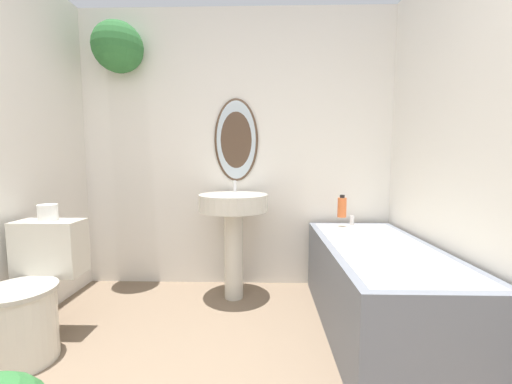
{
  "coord_description": "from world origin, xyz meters",
  "views": [
    {
      "loc": [
        0.24,
        -0.19,
        1.11
      ],
      "look_at": [
        0.2,
        1.59,
        0.93
      ],
      "focal_mm": 22.0,
      "sensor_mm": 36.0,
      "label": 1
    }
  ],
  "objects_px": {
    "bathtub": "(378,287)",
    "toilet_paper_roll": "(48,213)",
    "pedestal_sink": "(234,218)",
    "toilet": "(31,298)",
    "shampoo_bottle": "(342,207)"
  },
  "relations": [
    {
      "from": "bathtub",
      "to": "shampoo_bottle",
      "type": "xyz_separation_m",
      "value": [
        -0.1,
        0.58,
        0.43
      ]
    },
    {
      "from": "bathtub",
      "to": "toilet_paper_roll",
      "type": "height_order",
      "value": "toilet_paper_roll"
    },
    {
      "from": "pedestal_sink",
      "to": "bathtub",
      "type": "xyz_separation_m",
      "value": [
        0.98,
        -0.48,
        -0.36
      ]
    },
    {
      "from": "shampoo_bottle",
      "to": "pedestal_sink",
      "type": "bearing_deg",
      "value": -173.12
    },
    {
      "from": "toilet_paper_roll",
      "to": "toilet",
      "type": "bearing_deg",
      "value": -90.0
    },
    {
      "from": "shampoo_bottle",
      "to": "toilet_paper_roll",
      "type": "relative_size",
      "value": 1.67
    },
    {
      "from": "pedestal_sink",
      "to": "toilet_paper_roll",
      "type": "xyz_separation_m",
      "value": [
        -1.09,
        -0.58,
        0.14
      ]
    },
    {
      "from": "pedestal_sink",
      "to": "shampoo_bottle",
      "type": "height_order",
      "value": "pedestal_sink"
    },
    {
      "from": "pedestal_sink",
      "to": "shampoo_bottle",
      "type": "xyz_separation_m",
      "value": [
        0.88,
        0.11,
        0.08
      ]
    },
    {
      "from": "pedestal_sink",
      "to": "toilet_paper_roll",
      "type": "relative_size",
      "value": 8.58
    },
    {
      "from": "bathtub",
      "to": "shampoo_bottle",
      "type": "height_order",
      "value": "shampoo_bottle"
    },
    {
      "from": "toilet_paper_roll",
      "to": "pedestal_sink",
      "type": "bearing_deg",
      "value": 27.86
    },
    {
      "from": "bathtub",
      "to": "toilet_paper_roll",
      "type": "xyz_separation_m",
      "value": [
        -2.07,
        -0.1,
        0.49
      ]
    },
    {
      "from": "toilet",
      "to": "pedestal_sink",
      "type": "distance_m",
      "value": 1.37
    },
    {
      "from": "shampoo_bottle",
      "to": "toilet_paper_roll",
      "type": "height_order",
      "value": "toilet_paper_roll"
    }
  ]
}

